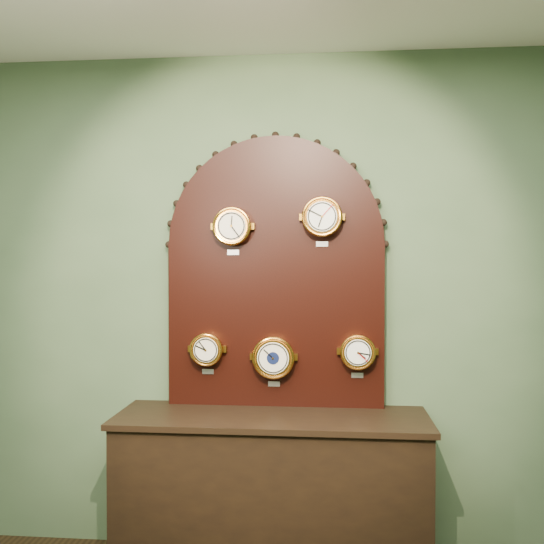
# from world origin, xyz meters

# --- Properties ---
(wall_back) EXTENTS (4.00, 0.00, 4.00)m
(wall_back) POSITION_xyz_m (0.00, 2.50, 1.40)
(wall_back) COLOR #486243
(wall_back) RESTS_ON ground
(shop_counter) EXTENTS (1.60, 0.50, 0.80)m
(shop_counter) POSITION_xyz_m (0.00, 2.23, 0.40)
(shop_counter) COLOR black
(shop_counter) RESTS_ON ground_plane
(display_board) EXTENTS (1.26, 0.06, 1.53)m
(display_board) POSITION_xyz_m (0.00, 2.45, 1.63)
(display_board) COLOR black
(display_board) RESTS_ON shop_counter
(roman_clock) EXTENTS (0.21, 0.08, 0.26)m
(roman_clock) POSITION_xyz_m (-0.23, 2.38, 1.83)
(roman_clock) COLOR orange
(roman_clock) RESTS_ON display_board
(arabic_clock) EXTENTS (0.22, 0.08, 0.27)m
(arabic_clock) POSITION_xyz_m (0.26, 2.38, 1.88)
(arabic_clock) COLOR orange
(arabic_clock) RESTS_ON display_board
(hygrometer) EXTENTS (0.18, 0.08, 0.24)m
(hygrometer) POSITION_xyz_m (-0.38, 2.38, 1.15)
(hygrometer) COLOR orange
(hygrometer) RESTS_ON display_board
(barometer) EXTENTS (0.23, 0.08, 0.28)m
(barometer) POSITION_xyz_m (-0.00, 2.38, 1.11)
(barometer) COLOR orange
(barometer) RESTS_ON display_board
(tide_clock) EXTENTS (0.19, 0.08, 0.24)m
(tide_clock) POSITION_xyz_m (0.45, 2.38, 1.15)
(tide_clock) COLOR orange
(tide_clock) RESTS_ON display_board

